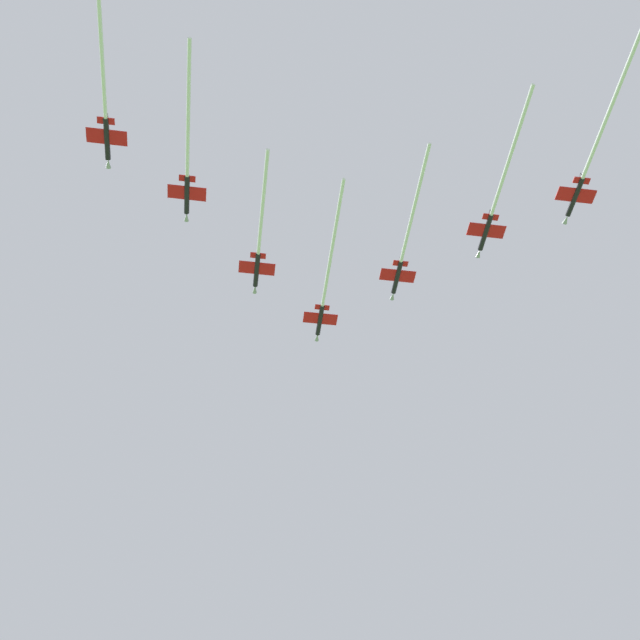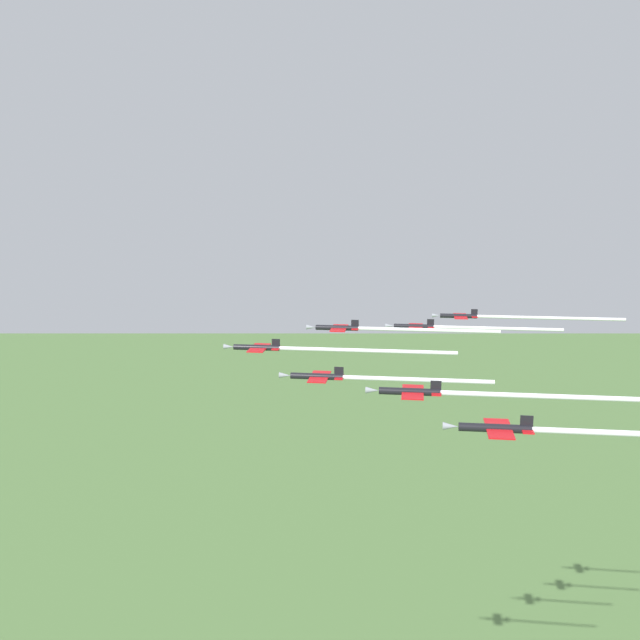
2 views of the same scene
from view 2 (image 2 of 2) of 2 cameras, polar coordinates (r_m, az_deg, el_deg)
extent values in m
cylinder|color=black|center=(168.12, -4.79, -2.07)|extent=(9.24, 6.61, 1.25)
cone|color=#9EA3AD|center=(169.54, -6.85, -2.00)|extent=(2.55, 2.23, 1.19)
cube|color=red|center=(168.01, -4.60, -2.10)|extent=(7.99, 9.59, 0.20)
cube|color=red|center=(167.24, -3.29, -2.12)|extent=(3.43, 4.10, 0.20)
cube|color=black|center=(167.04, -3.33, -1.77)|extent=(1.62, 1.14, 2.04)
cylinder|color=white|center=(164.73, 3.55, -2.31)|extent=(32.89, 21.81, 0.87)
cylinder|color=black|center=(148.43, -0.26, -4.25)|extent=(9.24, 6.61, 1.25)
cone|color=#9EA3AD|center=(149.38, -2.64, -4.17)|extent=(2.55, 2.23, 1.19)
cube|color=red|center=(148.37, -0.04, -4.28)|extent=(7.99, 9.59, 0.20)
cube|color=red|center=(147.91, 1.46, -4.31)|extent=(3.43, 4.10, 0.20)
cube|color=black|center=(147.67, 1.43, -3.92)|extent=(1.62, 1.14, 2.04)
cylinder|color=white|center=(147.15, 7.33, -4.47)|extent=(24.73, 16.50, 0.87)
cylinder|color=black|center=(182.80, 1.27, -0.59)|extent=(9.24, 6.61, 1.25)
cone|color=#9EA3AD|center=(183.57, -0.67, -0.54)|extent=(2.55, 2.23, 1.19)
cube|color=red|center=(182.75, 1.44, -0.61)|extent=(7.99, 9.59, 0.20)
cube|color=red|center=(182.38, 2.66, -0.62)|extent=(3.43, 4.10, 0.20)
cube|color=black|center=(182.20, 2.64, -0.31)|extent=(1.62, 1.14, 2.04)
cylinder|color=white|center=(181.78, 8.13, -0.75)|extent=(28.57, 19.00, 0.87)
cylinder|color=black|center=(129.05, 6.72, -5.36)|extent=(9.24, 6.61, 1.25)
cone|color=#9EA3AD|center=(129.26, 3.94, -5.28)|extent=(2.55, 2.23, 1.19)
cube|color=red|center=(129.06, 6.97, -5.39)|extent=(7.99, 9.59, 0.20)
cube|color=red|center=(129.09, 8.71, -5.40)|extent=(3.43, 4.10, 0.20)
cube|color=black|center=(128.82, 8.68, -4.96)|extent=(1.62, 1.14, 2.04)
cylinder|color=white|center=(130.63, 16.23, -5.51)|extent=(27.93, 18.58, 0.87)
cylinder|color=black|center=(199.99, 7.03, -0.48)|extent=(9.24, 6.61, 1.25)
cone|color=#9EA3AD|center=(200.12, 5.24, -0.44)|extent=(2.55, 2.23, 1.19)
cube|color=red|center=(199.99, 7.19, -0.50)|extent=(7.99, 9.59, 0.20)
cube|color=red|center=(200.01, 8.31, -0.51)|extent=(3.43, 4.10, 0.20)
cube|color=black|center=(199.82, 8.29, -0.22)|extent=(1.62, 1.14, 2.04)
cylinder|color=white|center=(201.01, 13.18, -0.62)|extent=(28.07, 18.67, 0.87)
cylinder|color=black|center=(112.30, 12.98, -7.91)|extent=(9.24, 6.61, 1.25)
cone|color=#9EA3AD|center=(111.85, 9.76, -7.86)|extent=(2.55, 2.23, 1.19)
cube|color=red|center=(112.37, 13.27, -7.94)|extent=(7.99, 9.59, 0.20)
cube|color=red|center=(112.83, 15.26, -7.92)|extent=(3.43, 4.10, 0.20)
cube|color=black|center=(112.51, 15.24, -7.43)|extent=(1.62, 1.14, 2.04)
cylinder|color=black|center=(218.05, 10.34, 0.30)|extent=(9.24, 6.61, 1.25)
cone|color=#9EA3AD|center=(217.82, 8.70, 0.34)|extent=(2.55, 2.23, 1.19)
cube|color=red|center=(218.09, 10.48, 0.28)|extent=(7.99, 9.59, 0.20)
cube|color=red|center=(218.32, 11.51, 0.27)|extent=(3.43, 4.10, 0.20)
cube|color=black|center=(218.15, 11.49, 0.54)|extent=(1.62, 1.14, 2.04)
cylinder|color=white|center=(220.78, 16.88, 0.15)|extent=(34.20, 22.66, 0.87)
camera|label=1|loc=(261.06, 36.58, -39.89)|focal=43.96mm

